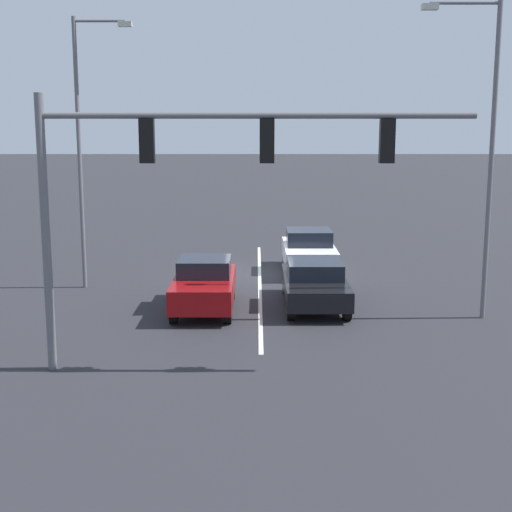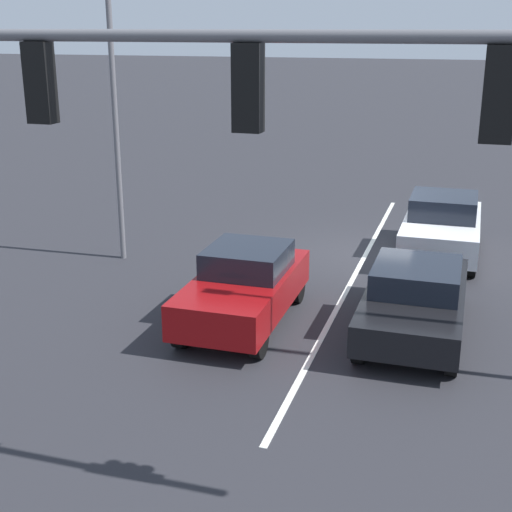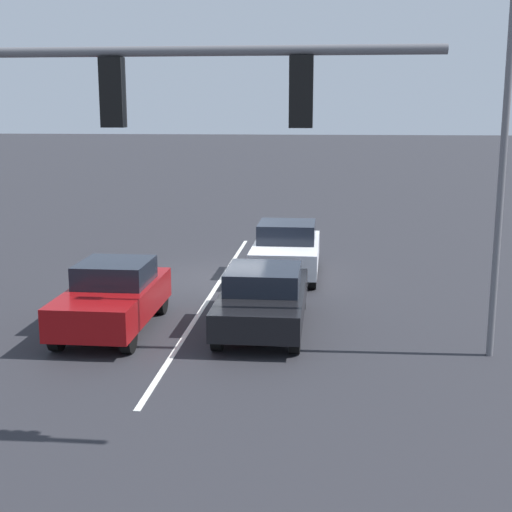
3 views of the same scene
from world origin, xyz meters
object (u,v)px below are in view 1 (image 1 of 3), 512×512
(car_white_leftlane_second, at_px, (309,251))
(traffic_signal_gantry, at_px, (186,168))
(car_black_leftlane_front, at_px, (315,283))
(car_maroon_midlane_front, at_px, (204,285))
(street_lamp_left_shoulder, at_px, (484,140))
(street_lamp_right_shoulder, at_px, (84,137))

(car_white_leftlane_second, xyz_separation_m, traffic_signal_gantry, (3.55, 11.12, 3.77))
(car_black_leftlane_front, height_order, car_maroon_midlane_front, car_maroon_midlane_front)
(car_black_leftlane_front, distance_m, traffic_signal_gantry, 7.73)
(traffic_signal_gantry, height_order, street_lamp_left_shoulder, street_lamp_left_shoulder)
(car_black_leftlane_front, xyz_separation_m, street_lamp_right_shoulder, (7.53, -2.59, 4.40))
(car_white_leftlane_second, distance_m, street_lamp_left_shoulder, 9.07)
(car_white_leftlane_second, height_order, street_lamp_left_shoulder, street_lamp_left_shoulder)
(street_lamp_right_shoulder, bearing_deg, traffic_signal_gantry, 116.51)
(car_white_leftlane_second, distance_m, traffic_signal_gantry, 12.27)
(car_maroon_midlane_front, height_order, car_white_leftlane_second, car_white_leftlane_second)
(car_white_leftlane_second, bearing_deg, street_lamp_right_shoulder, 19.30)
(street_lamp_right_shoulder, bearing_deg, car_maroon_midlane_front, 143.44)
(car_white_leftlane_second, xyz_separation_m, street_lamp_left_shoulder, (-4.34, 6.70, 4.31))
(car_black_leftlane_front, height_order, street_lamp_right_shoulder, street_lamp_right_shoulder)
(car_white_leftlane_second, height_order, traffic_signal_gantry, traffic_signal_gantry)
(traffic_signal_gantry, distance_m, street_lamp_left_shoulder, 9.06)
(car_white_leftlane_second, relative_size, traffic_signal_gantry, 0.44)
(car_black_leftlane_front, distance_m, street_lamp_left_shoulder, 6.47)
(traffic_signal_gantry, bearing_deg, car_black_leftlane_front, -119.87)
(street_lamp_right_shoulder, height_order, street_lamp_left_shoulder, street_lamp_right_shoulder)
(car_maroon_midlane_front, relative_size, traffic_signal_gantry, 0.43)
(car_maroon_midlane_front, xyz_separation_m, car_white_leftlane_second, (-3.57, -5.80, 0.02))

